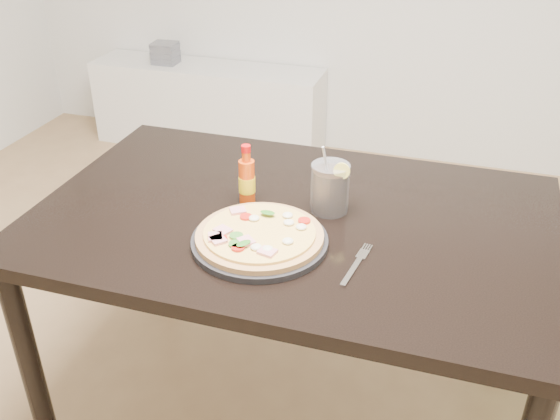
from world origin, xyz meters
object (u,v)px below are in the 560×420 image
(hot_sauce_bottle, at_px, (247,181))
(media_console, at_px, (208,106))
(cola_cup, at_px, (330,189))
(fork, at_px, (357,263))
(plate, at_px, (260,241))
(pizza, at_px, (259,235))
(dining_table, at_px, (293,240))

(hot_sauce_bottle, bearing_deg, media_console, 116.87)
(cola_cup, height_order, fork, cola_cup)
(plate, distance_m, fork, 0.25)
(fork, bearing_deg, hot_sauce_bottle, 158.03)
(cola_cup, relative_size, media_console, 0.14)
(pizza, bearing_deg, fork, -2.90)
(pizza, bearing_deg, hot_sauce_bottle, 117.90)
(pizza, distance_m, hot_sauce_bottle, 0.22)
(media_console, bearing_deg, plate, -63.01)
(cola_cup, relative_size, fork, 1.03)
(dining_table, distance_m, hot_sauce_bottle, 0.21)
(hot_sauce_bottle, relative_size, media_console, 0.12)
(pizza, relative_size, cola_cup, 1.65)
(cola_cup, distance_m, fork, 0.27)
(plate, bearing_deg, media_console, 116.99)
(plate, xyz_separation_m, fork, (0.25, -0.01, -0.01))
(plate, distance_m, hot_sauce_bottle, 0.22)
(cola_cup, bearing_deg, plate, -119.88)
(plate, relative_size, media_console, 0.25)
(hot_sauce_bottle, bearing_deg, pizza, -62.10)
(plate, relative_size, fork, 1.82)
(cola_cup, bearing_deg, dining_table, -147.90)
(plate, bearing_deg, hot_sauce_bottle, 118.23)
(fork, bearing_deg, dining_table, 147.87)
(dining_table, bearing_deg, plate, -103.45)
(cola_cup, height_order, media_console, cola_cup)
(cola_cup, distance_m, media_console, 2.28)
(pizza, xyz_separation_m, media_console, (-1.06, 2.09, -0.53))
(cola_cup, xyz_separation_m, fork, (0.13, -0.23, -0.06))
(plate, xyz_separation_m, cola_cup, (0.13, 0.22, 0.06))
(media_console, bearing_deg, pizza, -63.04)
(media_console, bearing_deg, fork, -57.98)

